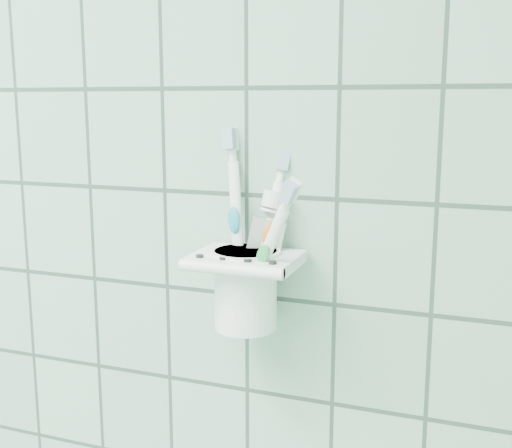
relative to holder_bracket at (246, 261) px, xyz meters
The scene contains 6 objects.
holder_bracket is the anchor object (origin of this frame).
cup 0.03m from the holder_bracket, 122.77° to the left, with size 0.08×0.08×0.09m.
toothbrush_pink 0.04m from the holder_bracket, 131.54° to the left, with size 0.04×0.04×0.21m.
toothbrush_blue 0.03m from the holder_bracket, 46.29° to the right, with size 0.03×0.07×0.19m.
toothbrush_orange 0.03m from the holder_bracket, 137.04° to the left, with size 0.08×0.07×0.19m.
toothpaste_tube 0.02m from the holder_bracket, 100.35° to the left, with size 0.06×0.04×0.15m.
Camera 1 is at (0.88, 0.53, 1.47)m, focal length 45.00 mm.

